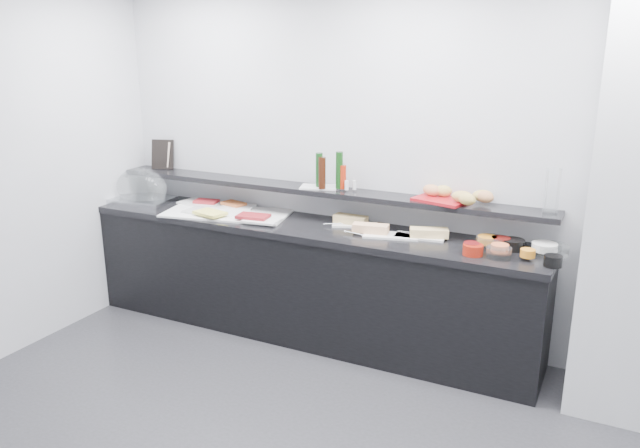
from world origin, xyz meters
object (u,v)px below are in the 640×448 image
at_px(condiment_tray, 319,187).
at_px(carafe, 552,191).
at_px(framed_print, 163,154).
at_px(bread_tray, 441,200).
at_px(cloche_base, 143,200).
at_px(sandwich_plate_mid, 391,236).

bearing_deg(condiment_tray, carafe, -17.53).
height_order(condiment_tray, carafe, carafe).
xyz_separation_m(framed_print, condiment_tray, (1.56, -0.05, -0.12)).
relative_size(framed_print, carafe, 0.87).
height_order(framed_print, bread_tray, framed_print).
relative_size(cloche_base, sandwich_plate_mid, 1.30).
bearing_deg(sandwich_plate_mid, cloche_base, 165.41).
distance_m(condiment_tray, carafe, 1.69).
bearing_deg(bread_tray, carafe, 13.27).
bearing_deg(carafe, condiment_tray, 179.83).
bearing_deg(condiment_tray, sandwich_plate_mid, -32.84).
xyz_separation_m(framed_print, bread_tray, (2.52, -0.05, -0.12)).
bearing_deg(cloche_base, condiment_tray, 1.22).
bearing_deg(framed_print, sandwich_plate_mid, -24.55).
xyz_separation_m(cloche_base, condiment_tray, (1.60, 0.20, 0.24)).
relative_size(sandwich_plate_mid, carafe, 1.29).
xyz_separation_m(sandwich_plate_mid, carafe, (1.03, 0.18, 0.39)).
height_order(sandwich_plate_mid, framed_print, framed_print).
distance_m(bread_tray, carafe, 0.74).
bearing_deg(condiment_tray, cloche_base, 169.74).
distance_m(sandwich_plate_mid, framed_print, 2.27).
relative_size(sandwich_plate_mid, condiment_tray, 1.37).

